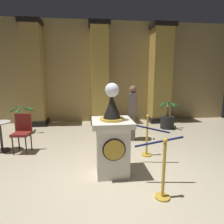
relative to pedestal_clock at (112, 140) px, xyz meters
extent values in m
plane|color=beige|center=(0.02, -0.19, -0.69)|extent=(11.05, 11.05, 0.00)
cube|color=tan|center=(0.02, 4.51, 1.30)|extent=(11.05, 0.16, 3.98)
cube|color=silver|center=(0.00, 0.00, -0.20)|extent=(0.60, 0.60, 0.98)
cube|color=silver|center=(0.00, 0.00, 0.34)|extent=(0.76, 0.76, 0.10)
cylinder|color=gold|center=(0.00, -0.31, -0.08)|extent=(0.37, 0.03, 0.37)
cylinder|color=black|center=(0.00, -0.30, -0.08)|extent=(0.42, 0.01, 0.42)
cylinder|color=gold|center=(0.00, 0.00, 0.41)|extent=(0.45, 0.45, 0.04)
cone|color=black|center=(0.00, 0.00, 0.65)|extent=(0.33, 0.33, 0.43)
cylinder|color=gold|center=(0.00, 0.00, 0.86)|extent=(0.03, 0.03, 0.07)
sphere|color=silver|center=(0.00, 0.00, 0.96)|extent=(0.26, 0.26, 0.26)
cylinder|color=gold|center=(0.70, -0.89, -0.67)|extent=(0.24, 0.24, 0.03)
cylinder|color=gold|center=(0.70, -0.89, -0.23)|extent=(0.05, 0.05, 0.92)
sphere|color=gold|center=(0.70, -0.89, 0.27)|extent=(0.08, 0.08, 0.08)
cylinder|color=gold|center=(0.93, 0.75, -0.67)|extent=(0.24, 0.24, 0.03)
cylinder|color=gold|center=(0.93, 0.75, -0.22)|extent=(0.05, 0.05, 0.93)
sphere|color=gold|center=(0.93, 0.75, 0.28)|extent=(0.08, 0.08, 0.08)
cylinder|color=#141947|center=(0.75, -0.48, 0.10)|extent=(0.83, 0.15, 0.22)
cylinder|color=#141947|center=(0.87, 0.34, 0.10)|extent=(0.83, 0.15, 0.22)
sphere|color=#141947|center=(0.81, -0.07, 0.01)|extent=(0.04, 0.04, 0.04)
cube|color=black|center=(-2.39, 4.09, -0.59)|extent=(0.72, 0.72, 0.20)
cube|color=tan|center=(-2.39, 4.09, 1.22)|extent=(0.63, 0.63, 3.82)
cube|color=black|center=(-2.39, 4.09, 3.05)|extent=(0.76, 0.76, 0.16)
cube|color=black|center=(2.44, 4.09, -0.59)|extent=(0.85, 0.85, 0.20)
cube|color=gold|center=(2.44, 4.09, 1.22)|extent=(0.74, 0.74, 3.82)
cube|color=black|center=(2.44, 4.09, 3.05)|extent=(0.89, 0.89, 0.16)
cube|color=black|center=(0.02, 4.09, -0.59)|extent=(0.75, 0.75, 0.20)
cube|color=gold|center=(0.02, 4.09, 1.22)|extent=(0.65, 0.65, 3.82)
cube|color=black|center=(0.02, 4.09, 3.05)|extent=(0.79, 0.79, 0.16)
cylinder|color=#4C3828|center=(-2.61, 3.00, -0.49)|extent=(0.48, 0.48, 0.40)
cylinder|color=brown|center=(-2.61, 3.00, -0.14)|extent=(0.08, 0.08, 0.29)
cone|color=#2D662D|center=(-2.42, 2.99, 0.15)|extent=(0.40, 0.12, 0.22)
cone|color=#2D662D|center=(-2.59, 3.18, 0.15)|extent=(0.13, 0.38, 0.28)
cone|color=#2D662D|center=(-2.80, 3.03, 0.15)|extent=(0.39, 0.17, 0.28)
cone|color=#2D662D|center=(-2.62, 2.81, 0.15)|extent=(0.11, 0.38, 0.29)
cylinder|color=black|center=(2.38, 3.00, -0.47)|extent=(0.48, 0.48, 0.44)
cylinder|color=brown|center=(2.38, 3.00, -0.09)|extent=(0.08, 0.08, 0.34)
cone|color=#265928|center=(2.55, 2.98, 0.21)|extent=(0.36, 0.14, 0.22)
cone|color=#265928|center=(2.46, 3.14, 0.21)|extent=(0.23, 0.34, 0.28)
cone|color=#265928|center=(2.31, 3.15, 0.21)|extent=(0.20, 0.34, 0.27)
cone|color=#265928|center=(2.21, 2.96, 0.21)|extent=(0.33, 0.16, 0.29)
cone|color=#265928|center=(2.30, 2.85, 0.21)|extent=(0.23, 0.32, 0.31)
cone|color=#265928|center=(2.46, 2.85, 0.21)|extent=(0.22, 0.35, 0.25)
cube|color=brown|center=(0.85, 1.94, -0.29)|extent=(0.25, 0.32, 0.80)
cube|color=brown|center=(0.85, 1.94, 0.41)|extent=(0.31, 0.40, 0.60)
sphere|color=brown|center=(0.85, 1.94, 0.82)|extent=(0.22, 0.22, 0.22)
cylinder|color=#332D28|center=(-2.65, 1.47, -0.67)|extent=(0.35, 0.35, 0.03)
cylinder|color=#332D28|center=(-2.65, 1.47, -0.32)|extent=(0.06, 0.06, 0.75)
cylinder|color=black|center=(-2.28, 1.18, -0.46)|extent=(0.03, 0.03, 0.45)
cylinder|color=black|center=(-1.96, 1.14, -0.46)|extent=(0.03, 0.03, 0.45)
cylinder|color=black|center=(-2.24, 1.50, -0.46)|extent=(0.03, 0.03, 0.45)
cylinder|color=black|center=(-1.92, 1.46, -0.46)|extent=(0.03, 0.03, 0.45)
cube|color=maroon|center=(-2.10, 1.32, -0.21)|extent=(0.44, 0.44, 0.06)
cube|color=maroon|center=(-2.08, 1.49, 0.05)|extent=(0.40, 0.09, 0.45)
camera|label=1|loc=(-0.44, -3.55, 1.25)|focal=31.29mm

